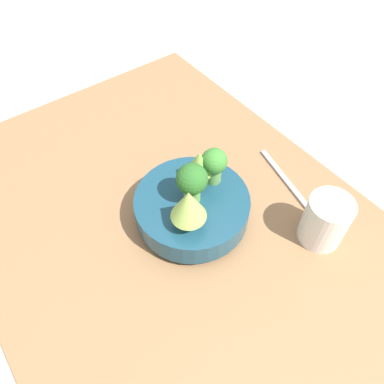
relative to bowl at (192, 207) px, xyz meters
name	(u,v)px	position (x,y,z in m)	size (l,w,h in m)	color
ground_plane	(172,230)	(0.03, 0.03, -0.08)	(6.00, 6.00, 0.00)	#ADA89E
table	(171,224)	(0.03, 0.03, -0.06)	(0.95, 0.69, 0.04)	olive
bowl	(192,207)	(0.00, 0.00, 0.00)	(0.21, 0.21, 0.06)	navy
romanesco_piece_near	(198,163)	(0.03, -0.04, 0.07)	(0.05, 0.05, 0.07)	#7AB256
romanesco_piece_far	(188,206)	(-0.04, 0.04, 0.08)	(0.06, 0.06, 0.09)	#6BA34C
broccoli_floret_front	(214,164)	(0.01, -0.06, 0.07)	(0.05, 0.05, 0.07)	#609347
broccoli_floret_center	(192,181)	(0.00, 0.00, 0.07)	(0.06, 0.06, 0.08)	#6BA34C
cup	(325,221)	(-0.17, -0.16, 0.01)	(0.08, 0.08, 0.10)	silver
fork	(284,178)	(-0.03, -0.21, -0.03)	(0.17, 0.05, 0.01)	#B2B2B7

